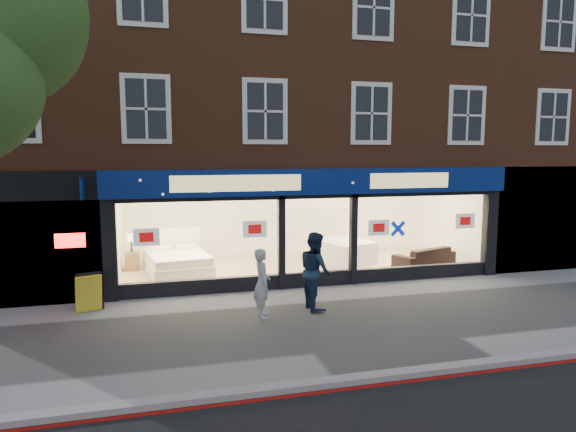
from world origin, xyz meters
name	(u,v)px	position (x,y,z in m)	size (l,w,h in m)	color
ground	(360,320)	(0.00, 0.00, 0.00)	(120.00, 120.00, 0.00)	gray
kerb_line	(432,379)	(0.00, -3.10, 0.01)	(60.00, 0.10, 0.01)	#8C0A07
kerb_stone	(426,371)	(0.00, -2.90, 0.06)	(60.00, 0.25, 0.12)	gray
showroom_floor	(297,267)	(0.00, 5.25, 0.05)	(11.00, 4.50, 0.10)	tan
building	(283,65)	(-0.02, 6.93, 6.67)	(19.00, 8.26, 10.30)	brown
display_bed	(178,262)	(-3.75, 5.22, 0.44)	(2.07, 2.40, 1.22)	white
bedside_table	(132,261)	(-5.10, 6.03, 0.38)	(0.45, 0.45, 0.55)	brown
mattress_stack	(344,251)	(1.68, 5.44, 0.46)	(1.97, 2.19, 0.71)	silver
sofa	(424,256)	(3.96, 4.19, 0.41)	(2.12, 0.83, 0.62)	black
a_board	(89,293)	(-5.93, 2.22, 0.46)	(0.60, 0.38, 0.92)	yellow
pedestrian_grey	(262,283)	(-2.07, 0.79, 0.79)	(0.58, 0.38, 1.59)	#A8AAB0
pedestrian_blue	(315,270)	(-0.69, 1.11, 0.93)	(0.91, 0.71, 1.86)	#172740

